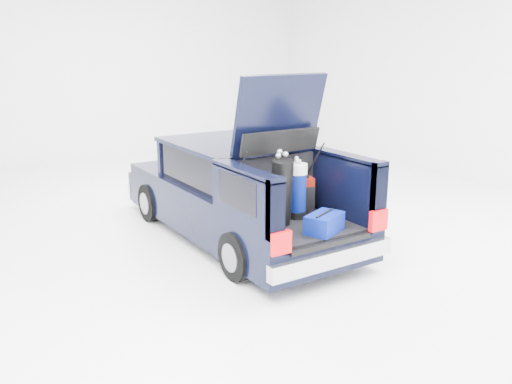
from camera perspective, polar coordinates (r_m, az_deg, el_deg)
ground at (r=8.28m, az=-1.87°, el=-4.69°), size 14.00×14.00×0.00m
car at (r=8.16m, az=-2.29°, el=-0.03°), size 1.87×4.65×2.47m
red_suitcase at (r=7.35m, az=4.81°, el=-0.39°), size 0.36×0.30×0.52m
black_golf_bag at (r=6.77m, az=2.70°, el=-0.04°), size 0.39×0.46×0.97m
blue_golf_bag at (r=7.12m, az=4.40°, el=0.18°), size 0.25×0.25×0.83m
blue_duffel at (r=6.66m, az=7.20°, el=-3.26°), size 0.58×0.49×0.26m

